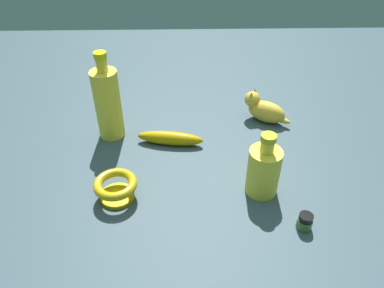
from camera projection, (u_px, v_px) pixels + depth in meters
ground at (192, 167)px, 0.98m from camera, size 2.00×2.00×0.00m
bottle_short at (264, 170)px, 0.87m from camera, size 0.08×0.08×0.17m
nail_polish_jar at (305, 222)px, 0.81m from camera, size 0.03×0.03×0.04m
banana at (170, 138)px, 1.05m from camera, size 0.19×0.07×0.04m
bowl at (116, 187)px, 0.87m from camera, size 0.10×0.10×0.05m
cat_figurine at (264, 109)px, 1.13m from camera, size 0.14×0.11×0.09m
bottle_tall at (108, 103)px, 1.03m from camera, size 0.07×0.07×0.26m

